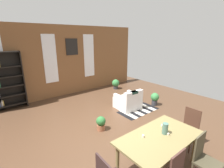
# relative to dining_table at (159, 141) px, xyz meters

# --- Properties ---
(ground_plane) EXTENTS (10.65, 10.65, 0.00)m
(ground_plane) POSITION_rel_dining_table_xyz_m (-0.15, 1.29, -0.67)
(ground_plane) COLOR #503625
(back_wall_brick) EXTENTS (9.05, 0.12, 3.10)m
(back_wall_brick) POSITION_rel_dining_table_xyz_m (-0.15, 5.44, 0.88)
(back_wall_brick) COLOR brown
(back_wall_brick) RESTS_ON ground
(window_pane_1) EXTENTS (0.55, 0.02, 2.02)m
(window_pane_1) POSITION_rel_dining_table_xyz_m (-0.15, 5.37, 1.04)
(window_pane_1) COLOR white
(window_pane_2) EXTENTS (0.55, 0.02, 2.02)m
(window_pane_2) POSITION_rel_dining_table_xyz_m (1.72, 5.37, 1.04)
(window_pane_2) COLOR white
(dining_table) EXTENTS (1.70, 0.94, 0.76)m
(dining_table) POSITION_rel_dining_table_xyz_m (0.00, 0.00, 0.00)
(dining_table) COLOR olive
(dining_table) RESTS_ON ground
(vase_on_table) EXTENTS (0.11, 0.11, 0.22)m
(vase_on_table) POSITION_rel_dining_table_xyz_m (0.16, 0.00, 0.20)
(vase_on_table) COLOR #4C7266
(vase_on_table) RESTS_ON dining_table
(tealight_candle_0) EXTENTS (0.04, 0.04, 0.04)m
(tealight_candle_0) POSITION_rel_dining_table_xyz_m (0.17, -0.07, 0.11)
(tealight_candle_0) COLOR silver
(tealight_candle_0) RESTS_ON dining_table
(tealight_candle_1) EXTENTS (0.04, 0.04, 0.05)m
(tealight_candle_1) POSITION_rel_dining_table_xyz_m (-0.27, 0.19, 0.11)
(tealight_candle_1) COLOR silver
(tealight_candle_1) RESTS_ON dining_table
(tealight_candle_2) EXTENTS (0.04, 0.04, 0.03)m
(tealight_candle_2) POSITION_rel_dining_table_xyz_m (0.37, 0.20, 0.10)
(tealight_candle_2) COLOR silver
(tealight_candle_2) RESTS_ON dining_table
(dining_chair_near_right) EXTENTS (0.40, 0.40, 0.95)m
(dining_chair_near_right) POSITION_rel_dining_table_xyz_m (0.38, -0.70, -0.16)
(dining_chair_near_right) COLOR #46402D
(dining_chair_near_right) RESTS_ON ground
(dining_chair_head_right) EXTENTS (0.40, 0.40, 0.95)m
(dining_chair_head_right) POSITION_rel_dining_table_xyz_m (1.23, 0.00, -0.16)
(dining_chair_head_right) COLOR #492E21
(dining_chair_head_right) RESTS_ON ground
(bookshelf_tall) EXTENTS (0.98, 0.28, 2.12)m
(bookshelf_tall) POSITION_rel_dining_table_xyz_m (-1.83, 5.21, 0.41)
(bookshelf_tall) COLOR black
(bookshelf_tall) RESTS_ON ground
(armchair_white) EXTENTS (0.84, 0.84, 0.75)m
(armchair_white) POSITION_rel_dining_table_xyz_m (1.60, 2.47, -0.39)
(armchair_white) COLOR white
(armchair_white) RESTS_ON ground
(potted_plant_by_shelf) EXTENTS (0.27, 0.27, 0.42)m
(potted_plant_by_shelf) POSITION_rel_dining_table_xyz_m (-0.05, 1.91, -0.45)
(potted_plant_by_shelf) COLOR #9E6042
(potted_plant_by_shelf) RESTS_ON ground
(potted_plant_corner) EXTENTS (0.37, 0.37, 0.50)m
(potted_plant_corner) POSITION_rel_dining_table_xyz_m (2.78, 4.59, -0.39)
(potted_plant_corner) COLOR #333338
(potted_plant_corner) RESTS_ON ground
(potted_plant_window) EXTENTS (0.32, 0.32, 0.50)m
(potted_plant_window) POSITION_rel_dining_table_xyz_m (2.63, 2.03, -0.38)
(potted_plant_window) COLOR #333338
(potted_plant_window) RESTS_ON ground
(striped_rug) EXTENTS (1.49, 0.77, 0.01)m
(striped_rug) POSITION_rel_dining_table_xyz_m (1.76, 2.10, -0.67)
(striped_rug) COLOR black
(striped_rug) RESTS_ON ground
(framed_picture) EXTENTS (0.56, 0.03, 0.72)m
(framed_picture) POSITION_rel_dining_table_xyz_m (0.85, 5.37, 1.50)
(framed_picture) COLOR black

